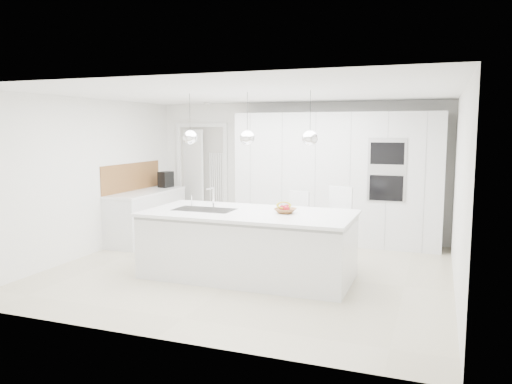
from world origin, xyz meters
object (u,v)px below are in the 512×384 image
(fruit_bowl, at_px, (285,211))
(bar_stool_right, at_px, (338,228))
(espresso_machine, at_px, (166,179))
(bar_stool_left, at_px, (297,227))
(island_base, at_px, (248,246))

(fruit_bowl, distance_m, bar_stool_right, 1.08)
(bar_stool_right, bearing_deg, espresso_machine, 175.55)
(fruit_bowl, bearing_deg, espresso_machine, 145.71)
(bar_stool_left, height_order, bar_stool_right, bar_stool_right)
(fruit_bowl, xyz_separation_m, bar_stool_right, (0.56, 0.86, -0.35))
(island_base, xyz_separation_m, bar_stool_left, (0.41, 1.01, 0.10))
(bar_stool_right, bearing_deg, island_base, -123.61)
(fruit_bowl, bearing_deg, island_base, -168.58)
(island_base, distance_m, bar_stool_left, 1.10)
(fruit_bowl, distance_m, espresso_machine, 3.67)
(fruit_bowl, height_order, espresso_machine, espresso_machine)
(bar_stool_left, xyz_separation_m, bar_stool_right, (0.65, -0.06, 0.05))
(espresso_machine, xyz_separation_m, bar_stool_right, (3.59, -1.21, -0.47))
(fruit_bowl, relative_size, bar_stool_left, 0.26)
(fruit_bowl, bearing_deg, bar_stool_right, 57.01)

